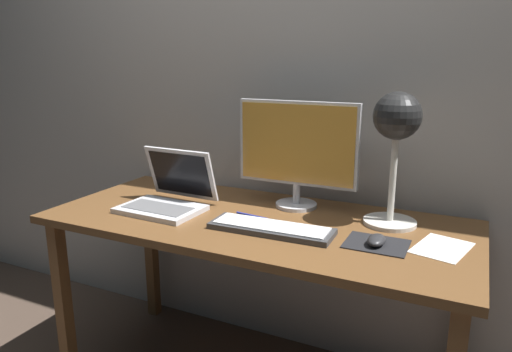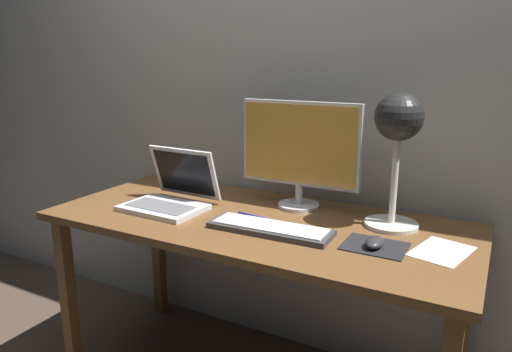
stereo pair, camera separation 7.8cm
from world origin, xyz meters
name	(u,v)px [view 1 (the left image)]	position (x,y,z in m)	size (l,w,h in m)	color
back_wall	(296,65)	(0.00, 0.40, 1.30)	(4.80, 0.06, 2.60)	#A8A099
desk	(255,238)	(0.00, 0.00, 0.66)	(1.60, 0.70, 0.74)	brown
monitor	(297,148)	(0.09, 0.20, 0.98)	(0.49, 0.17, 0.43)	silver
keyboard_main	(271,228)	(0.11, -0.10, 0.75)	(0.44, 0.15, 0.03)	#38383A
laptop	(170,192)	(-0.37, -0.02, 0.80)	(0.33, 0.30, 0.23)	silver
desk_lamp	(396,129)	(0.47, 0.16, 1.09)	(0.19, 0.19, 0.48)	beige
mousepad	(376,244)	(0.47, -0.06, 0.74)	(0.20, 0.16, 0.00)	black
mouse	(376,240)	(0.47, -0.07, 0.76)	(0.06, 0.10, 0.03)	#28282B
paper_sheet_near_mouse	(442,248)	(0.66, 0.00, 0.74)	(0.15, 0.21, 0.00)	white
pen	(252,216)	(-0.02, 0.01, 0.74)	(0.01, 0.01, 0.14)	#2633A5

